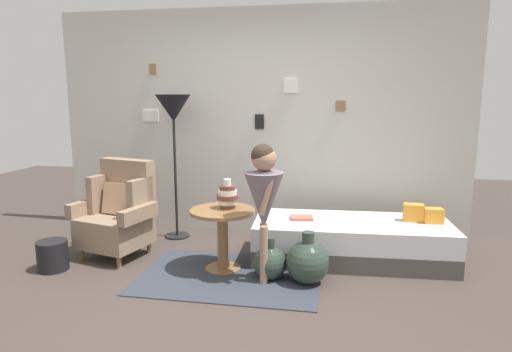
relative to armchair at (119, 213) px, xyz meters
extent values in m
plane|color=#423833|center=(1.25, -0.86, -0.44)|extent=(12.00, 12.00, 0.00)
cube|color=beige|center=(1.25, 1.09, 0.86)|extent=(4.80, 0.10, 2.60)
cube|color=olive|center=(-0.01, 1.03, 1.49)|extent=(0.08, 0.02, 0.12)
cube|color=gray|center=(-0.01, 1.03, 1.49)|extent=(0.07, 0.01, 0.10)
cube|color=olive|center=(2.19, 1.03, 1.06)|extent=(0.11, 0.02, 0.12)
cube|color=#A8A8A3|center=(2.19, 1.03, 1.06)|extent=(0.09, 0.01, 0.09)
cube|color=black|center=(1.28, 1.03, 0.88)|extent=(0.10, 0.02, 0.17)
cube|color=gray|center=(1.28, 1.03, 0.88)|extent=(0.08, 0.01, 0.13)
cube|color=white|center=(1.63, 1.03, 1.28)|extent=(0.15, 0.02, 0.16)
cube|color=gray|center=(1.63, 1.03, 1.28)|extent=(0.12, 0.01, 0.12)
cube|color=white|center=(-0.06, 1.03, 0.94)|extent=(0.20, 0.02, 0.14)
cube|color=#A5A5A3|center=(-0.06, 1.03, 0.94)|extent=(0.15, 0.01, 0.11)
cube|color=#333842|center=(1.24, -0.36, -0.43)|extent=(1.62, 1.11, 0.01)
cylinder|color=olive|center=(-0.31, -0.22, -0.38)|extent=(0.04, 0.04, 0.12)
cylinder|color=olive|center=(0.16, -0.35, -0.38)|extent=(0.04, 0.04, 0.12)
cylinder|color=olive|center=(-0.19, 0.21, -0.38)|extent=(0.04, 0.04, 0.12)
cylinder|color=olive|center=(0.27, 0.09, -0.38)|extent=(0.04, 0.04, 0.12)
cube|color=#8C725B|center=(-0.02, -0.07, -0.17)|extent=(0.72, 0.69, 0.30)
cube|color=#8C725B|center=(0.04, 0.15, 0.26)|extent=(0.62, 0.29, 0.55)
cube|color=#8C725B|center=(-0.24, 0.09, 0.17)|extent=(0.16, 0.32, 0.39)
cube|color=#8C725B|center=(0.26, -0.04, 0.17)|extent=(0.16, 0.32, 0.39)
cube|color=#8C725B|center=(-0.34, 0.00, 0.05)|extent=(0.21, 0.51, 0.14)
cube|color=#8C725B|center=(0.30, -0.17, 0.05)|extent=(0.21, 0.51, 0.14)
cube|color=tan|center=(0.01, 0.03, 0.14)|extent=(0.39, 0.25, 0.33)
cube|color=#4C4742|center=(2.33, 0.25, -0.35)|extent=(1.93, 0.89, 0.18)
cube|color=silver|center=(2.33, 0.25, -0.15)|extent=(1.93, 0.89, 0.22)
cube|color=orange|center=(3.10, 0.33, 0.03)|extent=(0.19, 0.14, 0.14)
cube|color=orange|center=(2.92, 0.36, 0.05)|extent=(0.19, 0.13, 0.17)
cylinder|color=olive|center=(1.14, -0.21, -0.43)|extent=(0.33, 0.33, 0.02)
cylinder|color=olive|center=(1.14, -0.21, -0.15)|extent=(0.10, 0.10, 0.53)
cylinder|color=olive|center=(1.14, -0.21, 0.13)|extent=(0.60, 0.60, 0.03)
cylinder|color=brown|center=(1.18, -0.16, 0.16)|extent=(0.15, 0.15, 0.04)
cylinder|color=white|center=(1.18, -0.16, 0.21)|extent=(0.17, 0.17, 0.04)
cylinder|color=brown|center=(1.18, -0.16, 0.25)|extent=(0.20, 0.20, 0.04)
cylinder|color=white|center=(1.18, -0.16, 0.29)|extent=(0.17, 0.17, 0.04)
cylinder|color=brown|center=(1.18, -0.16, 0.34)|extent=(0.15, 0.15, 0.04)
cylinder|color=white|center=(1.18, -0.16, 0.39)|extent=(0.07, 0.07, 0.06)
cylinder|color=black|center=(0.37, 0.65, -0.43)|extent=(0.28, 0.28, 0.02)
cylinder|color=black|center=(0.37, 0.65, 0.35)|extent=(0.03, 0.03, 1.53)
cone|color=black|center=(0.37, 0.65, 1.04)|extent=(0.39, 0.39, 0.30)
cylinder|color=#A37A60|center=(1.57, -0.46, -0.18)|extent=(0.07, 0.07, 0.52)
cylinder|color=#A37A60|center=(1.55, -0.37, -0.18)|extent=(0.07, 0.07, 0.52)
cone|color=slate|center=(1.56, -0.42, 0.29)|extent=(0.34, 0.34, 0.49)
cylinder|color=slate|center=(1.56, -0.42, 0.45)|extent=(0.17, 0.17, 0.19)
cylinder|color=#A37A60|center=(1.60, -0.53, 0.36)|extent=(0.14, 0.07, 0.33)
cylinder|color=#A37A60|center=(1.56, -0.29, 0.36)|extent=(0.14, 0.07, 0.33)
sphere|color=#A37A60|center=(1.56, -0.42, 0.65)|extent=(0.21, 0.21, 0.21)
sphere|color=#38281E|center=(1.55, -0.42, 0.68)|extent=(0.20, 0.20, 0.20)
cube|color=#B26954|center=(1.84, 0.23, -0.02)|extent=(0.24, 0.19, 0.03)
sphere|color=#2D3D33|center=(1.61, -0.35, -0.29)|extent=(0.30, 0.30, 0.30)
cylinder|color=#2D3D33|center=(1.61, -0.35, -0.10)|extent=(0.08, 0.08, 0.09)
sphere|color=#2D3D33|center=(1.94, -0.38, -0.25)|extent=(0.38, 0.38, 0.38)
cylinder|color=#2D3D33|center=(1.94, -0.38, -0.02)|extent=(0.11, 0.11, 0.09)
cylinder|color=black|center=(-0.43, -0.50, -0.30)|extent=(0.28, 0.28, 0.28)
camera|label=1|loc=(2.14, -4.03, 1.17)|focal=30.95mm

